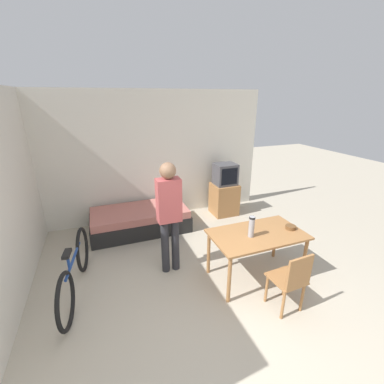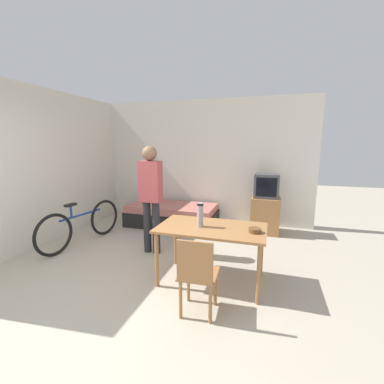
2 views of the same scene
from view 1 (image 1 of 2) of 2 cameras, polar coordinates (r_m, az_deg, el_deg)
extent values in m
plane|color=#B2A893|center=(3.21, 6.74, -32.41)|extent=(20.00, 20.00, 0.00)
cube|color=silver|center=(5.51, -9.99, 7.56)|extent=(5.18, 0.06, 2.70)
cube|color=silver|center=(3.85, -36.63, -1.94)|extent=(0.06, 4.57, 2.70)
cube|color=black|center=(5.32, -11.39, -6.73)|extent=(1.91, 0.95, 0.31)
cube|color=#B76B60|center=(5.22, -11.56, -4.51)|extent=(1.85, 0.92, 0.14)
cube|color=#9E6B3D|center=(5.91, 7.13, -1.53)|extent=(0.54, 0.52, 0.71)
cube|color=#424247|center=(5.71, 7.39, 3.96)|extent=(0.47, 0.40, 0.47)
cube|color=black|center=(5.55, 8.31, 3.43)|extent=(0.38, 0.01, 0.37)
cube|color=#9E6B3D|center=(3.80, 14.35, -9.09)|extent=(1.33, 0.77, 0.03)
cylinder|color=#9E6B3D|center=(3.50, 8.27, -18.71)|extent=(0.05, 0.05, 0.70)
cylinder|color=#9E6B3D|center=(4.14, 23.63, -13.64)|extent=(0.05, 0.05, 0.70)
cylinder|color=#9E6B3D|center=(3.97, 3.71, -13.29)|extent=(0.05, 0.05, 0.70)
cylinder|color=#9E6B3D|center=(4.54, 18.04, -9.69)|extent=(0.05, 0.05, 0.70)
cube|color=#9E6B3D|center=(3.56, 20.20, -17.60)|extent=(0.40, 0.40, 0.02)
cube|color=#9E6B3D|center=(3.34, 22.79, -16.20)|extent=(0.35, 0.05, 0.41)
cylinder|color=#9E6B3D|center=(3.86, 19.93, -18.29)|extent=(0.04, 0.04, 0.42)
cylinder|color=#9E6B3D|center=(3.69, 16.24, -19.87)|extent=(0.04, 0.04, 0.42)
cylinder|color=#9E6B3D|center=(3.71, 23.29, -20.68)|extent=(0.04, 0.04, 0.42)
cylinder|color=#9E6B3D|center=(3.53, 19.58, -22.52)|extent=(0.04, 0.04, 0.42)
torus|color=black|center=(4.39, -23.16, -11.62)|extent=(0.15, 0.68, 0.68)
torus|color=black|center=(3.53, -26.25, -20.90)|extent=(0.15, 0.68, 0.68)
cylinder|color=navy|center=(3.84, -24.92, -13.48)|extent=(0.16, 0.85, 0.04)
cylinder|color=navy|center=(3.63, -25.77, -13.85)|extent=(0.04, 0.04, 0.20)
cube|color=black|center=(3.57, -26.07, -12.24)|extent=(0.11, 0.21, 0.04)
cylinder|color=#28282D|center=(3.98, -5.97, -11.99)|extent=(0.12, 0.12, 0.85)
cylinder|color=#28282D|center=(4.01, -3.72, -11.60)|extent=(0.12, 0.12, 0.85)
cube|color=#B24C4C|center=(3.65, -5.19, -1.84)|extent=(0.34, 0.20, 0.64)
sphere|color=#846047|center=(3.51, -5.41, 4.74)|extent=(0.23, 0.23, 0.23)
cylinder|color=#99999E|center=(3.63, 13.08, -7.52)|extent=(0.08, 0.08, 0.30)
cylinder|color=black|center=(3.57, 13.25, -5.59)|extent=(0.08, 0.08, 0.03)
cylinder|color=brown|center=(4.05, 21.07, -7.32)|extent=(0.15, 0.15, 0.05)
camera|label=2|loc=(2.81, 71.45, -10.97)|focal=24.00mm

